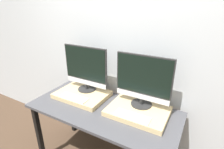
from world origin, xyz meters
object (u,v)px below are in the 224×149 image
at_px(monitor_right, 143,80).
at_px(keyboard_right, 132,116).
at_px(keyboard_left, 74,98).
at_px(monitor_left, 86,68).

height_order(monitor_right, keyboard_right, monitor_right).
bearing_deg(keyboard_left, keyboard_right, 0.00).
height_order(monitor_left, keyboard_left, monitor_left).
bearing_deg(monitor_left, keyboard_right, -19.08).
relative_size(keyboard_left, keyboard_right, 1.00).
xyz_separation_m(keyboard_left, keyboard_right, (0.70, 0.00, 0.00)).
height_order(monitor_left, monitor_right, same).
xyz_separation_m(monitor_left, keyboard_right, (0.70, -0.24, -0.27)).
xyz_separation_m(keyboard_left, monitor_right, (0.70, 0.24, 0.27)).
height_order(monitor_left, keyboard_right, monitor_left).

